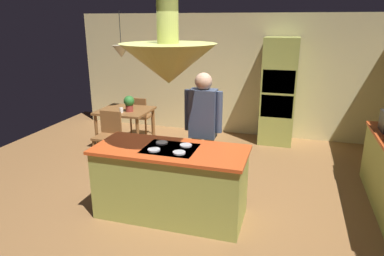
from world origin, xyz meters
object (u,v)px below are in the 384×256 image
kitchen_island (171,182)px  cup_on_table (121,110)px  chair_by_back_wall (140,114)px  potted_plant_on_table (129,103)px  oven_tower (278,92)px  person_at_island (203,126)px  chair_facing_island (109,132)px  dining_table (125,115)px

kitchen_island → cup_on_table: 2.53m
chair_by_back_wall → potted_plant_on_table: size_ratio=2.90×
oven_tower → person_at_island: oven_tower is taller
chair_by_back_wall → chair_facing_island: bearing=90.0°
cup_on_table → person_at_island: bearing=-32.5°
oven_tower → dining_table: oven_tower is taller
oven_tower → dining_table: 3.05m
chair_facing_island → chair_by_back_wall: (0.00, 1.30, 0.00)m
kitchen_island → oven_tower: (1.10, 3.24, 0.59)m
chair_facing_island → cup_on_table: (0.04, 0.44, 0.30)m
kitchen_island → potted_plant_on_table: 2.58m
oven_tower → cup_on_table: 3.08m
cup_on_table → dining_table: bearing=101.0°
dining_table → chair_by_back_wall: bearing=90.0°
oven_tower → cup_on_table: (-2.76, -1.36, -0.25)m
person_at_island → chair_by_back_wall: person_at_island is taller
oven_tower → cup_on_table: bearing=-153.8°
dining_table → chair_facing_island: chair_facing_island is taller
dining_table → cup_on_table: 0.27m
kitchen_island → cup_on_table: kitchen_island is taller
kitchen_island → chair_by_back_wall: bearing=121.7°
kitchen_island → oven_tower: bearing=71.3°
dining_table → chair_by_back_wall: size_ratio=1.12×
dining_table → chair_by_back_wall: (0.00, 0.65, -0.15)m
kitchen_island → dining_table: bearing=129.0°
kitchen_island → chair_by_back_wall: kitchen_island is taller
kitchen_island → chair_facing_island: size_ratio=2.18×
potted_plant_on_table → cup_on_table: (-0.11, -0.12, -0.12)m
oven_tower → dining_table: size_ratio=2.16×
person_at_island → cup_on_table: 2.25m
kitchen_island → potted_plant_on_table: size_ratio=6.33×
dining_table → cup_on_table: (0.04, -0.21, 0.16)m
kitchen_island → person_at_island: bearing=70.9°
oven_tower → chair_facing_island: bearing=-147.4°
chair_by_back_wall → potted_plant_on_table: (0.15, -0.74, 0.42)m
kitchen_island → person_at_island: 0.91m
oven_tower → person_at_island: 2.71m
kitchen_island → cup_on_table: bearing=131.3°
chair_facing_island → potted_plant_on_table: (0.15, 0.56, 0.42)m
chair_by_back_wall → potted_plant_on_table: bearing=101.2°
person_at_island → cup_on_table: size_ratio=19.45×
kitchen_island → chair_by_back_wall: (-1.70, 2.75, 0.04)m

